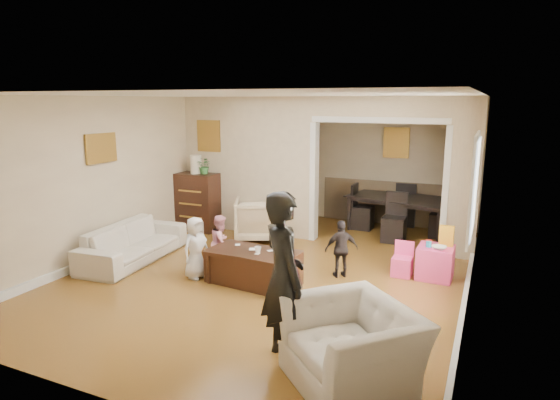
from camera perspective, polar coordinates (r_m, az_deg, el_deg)
The scene contains 27 objects.
floor at distance 7.31m, azimuth -0.65°, elevation -8.38°, with size 7.00×7.00×0.00m, color olive.
partition_left at distance 9.16m, azimuth -3.73°, elevation 4.14°, with size 2.75×0.18×2.60m, color beige.
partition_right at distance 8.12m, azimuth 21.05°, elevation 2.37°, with size 0.55×0.18×2.60m, color beige.
partition_header at distance 8.21m, azimuth 11.88°, elevation 10.89°, with size 2.22×0.18×0.35m, color beige.
window_pane at distance 5.90m, azimuth 22.34°, elevation 1.42°, with size 0.03×0.95×1.10m, color white.
framed_art_partition at distance 9.44m, azimuth -8.54°, elevation 7.61°, with size 0.45×0.03×0.55m, color brown.
framed_art_sofa_wall at distance 7.97m, azimuth -20.68°, elevation 5.86°, with size 0.03×0.55×0.40m, color brown.
framed_art_alcove at distance 9.86m, azimuth 13.80°, elevation 6.70°, with size 0.45×0.03×0.55m, color brown.
sofa at distance 8.01m, azimuth -17.18°, elevation -4.90°, with size 2.00×0.78×0.58m, color beige.
armchair_back at distance 8.75m, azimuth -2.63°, elevation -2.32°, with size 0.82×0.85×0.77m, color tan.
armchair_front at distance 4.49m, azimuth 8.63°, elevation -17.03°, with size 1.13×0.99×0.74m, color beige.
dresser at distance 9.51m, azimuth -9.91°, elevation -0.21°, with size 0.82×0.46×1.13m, color black.
table_lamp at distance 9.39m, azimuth -10.07°, elevation 4.25°, with size 0.22×0.22×0.36m, color #F7ECC9.
potted_plant at distance 9.28m, azimuth -9.04°, elevation 4.08°, with size 0.29×0.25×0.32m, color #32682E.
coffee_table at distance 6.74m, azimuth -3.22°, elevation -8.03°, with size 1.26×0.63×0.47m, color #351810.
coffee_cup at distance 6.56m, azimuth -2.67°, elevation -5.99°, with size 0.09×0.09×0.09m, color silver.
play_table at distance 7.27m, azimuth 18.13°, elevation -7.13°, with size 0.49×0.49×0.47m, color #E73C85.
cereal_box at distance 7.24m, azimuth 19.36°, elevation -4.09°, with size 0.20×0.07×0.30m, color yellow.
cyan_cup at distance 7.15m, azimuth 17.43°, elevation -5.08°, with size 0.08×0.08×0.08m, color #259CB9.
toy_block at distance 7.32m, azimuth 17.44°, elevation -4.82°, with size 0.08×0.06×0.05m, color red.
play_bowl at distance 7.07m, azimuth 18.56°, elevation -5.47°, with size 0.20×0.20×0.05m, color silver.
dining_table at distance 9.49m, azimuth 14.29°, elevation -1.79°, with size 1.99×1.11×0.70m, color black.
adult_person at distance 4.64m, azimuth 0.40°, elevation -9.29°, with size 0.62×0.41×1.71m, color black.
child_kneel_a at distance 6.97m, azimuth -10.06°, elevation -5.66°, with size 0.44×0.29×0.90m, color silver.
child_kneel_b at distance 7.26m, azimuth -7.07°, elevation -5.09°, with size 0.41×0.32×0.85m, color pink.
child_toddler at distance 6.97m, azimuth 7.39°, elevation -5.84°, with size 0.50×0.21×0.85m, color black.
craft_papers at distance 6.71m, azimuth -2.55°, elevation -5.95°, with size 0.74×0.35×0.00m.
Camera 1 is at (2.89, -6.22, 2.53)m, focal length 30.46 mm.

